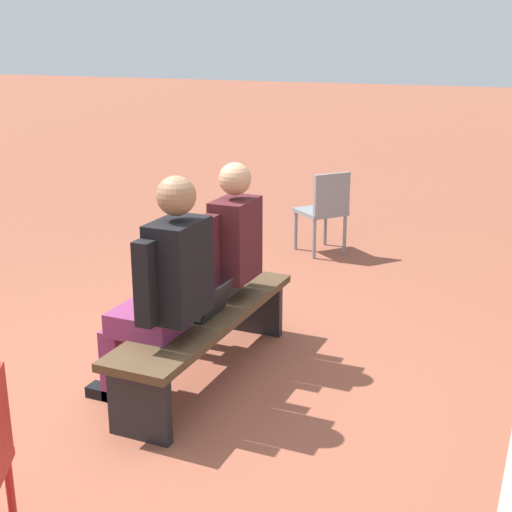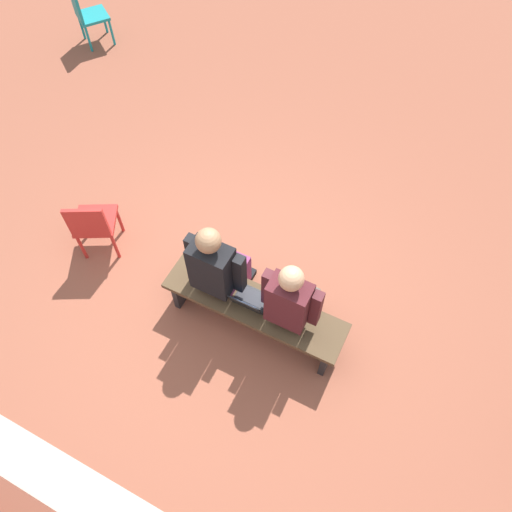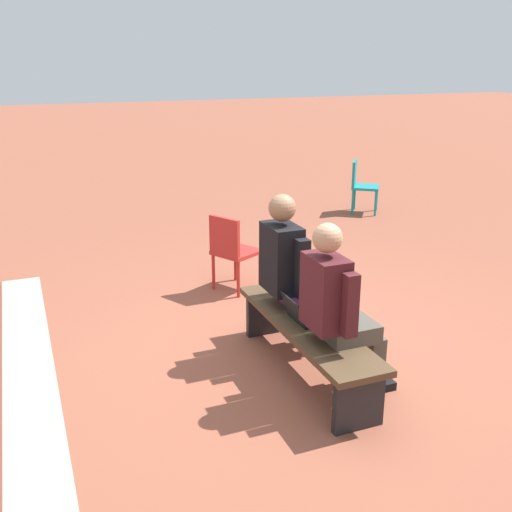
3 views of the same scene
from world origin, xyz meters
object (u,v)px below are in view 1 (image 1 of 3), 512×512
object	(u,v)px
person_student	(221,255)
laptop	(205,308)
bench	(207,326)
plastic_chair_far_left	(325,207)
person_adult	(162,287)

from	to	relation	value
person_student	laptop	world-z (taller)	person_student
bench	laptop	bearing A→B (deg)	15.13
laptop	plastic_chair_far_left	xyz separation A→B (m)	(-2.97, -0.20, -0.02)
person_adult	laptop	world-z (taller)	person_adult
person_adult	laptop	xyz separation A→B (m)	(-0.36, 0.08, -0.24)
bench	person_adult	world-z (taller)	person_adult
person_adult	plastic_chair_far_left	xyz separation A→B (m)	(-3.33, -0.12, -0.26)
bench	laptop	xyz separation A→B (m)	(0.04, 0.01, 0.15)
person_student	laptop	size ratio (longest dim) A/B	4.22
laptop	plastic_chair_far_left	size ratio (longest dim) A/B	0.38
bench	plastic_chair_far_left	size ratio (longest dim) A/B	2.14
person_student	person_adult	distance (m)	0.75
person_student	plastic_chair_far_left	bearing A→B (deg)	-177.24
plastic_chair_far_left	laptop	bearing A→B (deg)	3.93
person_adult	plastic_chair_far_left	world-z (taller)	person_adult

